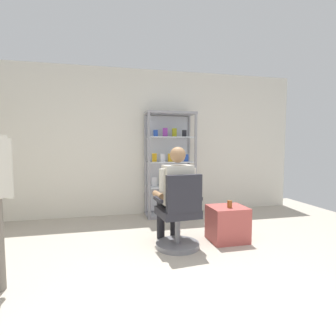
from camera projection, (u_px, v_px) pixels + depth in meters
name	position (u px, v px, depth m)	size (l,w,h in m)	color
ground_plane	(200.00, 295.00, 2.39)	(7.20, 7.20, 0.00)	#B2A899
back_wall	(146.00, 143.00, 5.18)	(6.00, 0.10, 2.70)	silver
display_cabinet_main	(169.00, 164.00, 5.08)	(0.90, 0.45, 1.90)	gray
office_chair	(179.00, 218.00, 3.43)	(0.59, 0.56, 0.96)	slate
seated_shopkeeper	(175.00, 191.00, 3.55)	(0.51, 0.59, 1.29)	black
storage_crate	(227.00, 224.00, 3.74)	(0.49, 0.44, 0.47)	#B24C47
tea_glass	(230.00, 204.00, 3.65)	(0.07, 0.07, 0.10)	brown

